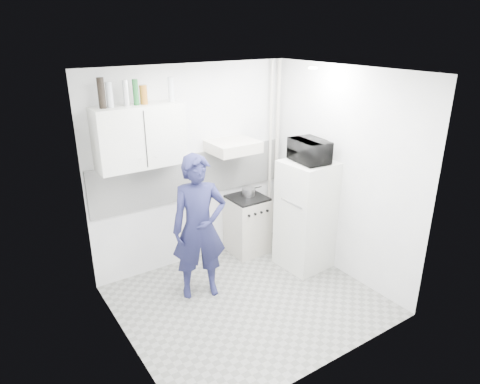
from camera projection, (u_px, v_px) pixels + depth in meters
floor at (248, 300)px, 5.01m from camera, size 2.80×2.80×0.00m
ceiling at (250, 72)px, 4.07m from camera, size 2.80×2.80×0.00m
wall_back at (194, 168)px, 5.51m from camera, size 2.80×0.00×2.80m
wall_left at (120, 230)px, 3.82m from camera, size 0.00×2.60×2.60m
wall_right at (342, 174)px, 5.27m from camera, size 0.00×2.60×2.60m
person at (199, 228)px, 4.86m from camera, size 0.73×0.59×1.72m
stove at (247, 225)px, 6.00m from camera, size 0.50×0.50×0.80m
fridge at (306, 215)px, 5.54m from camera, size 0.63×0.63×1.44m
stove_top at (247, 198)px, 5.85m from camera, size 0.48×0.48×0.03m
saucepan at (248, 192)px, 5.89m from camera, size 0.18×0.18×0.10m
microwave at (310, 151)px, 5.22m from camera, size 0.54×0.39×0.28m
bottle_a at (101, 93)px, 4.42m from camera, size 0.07×0.07×0.32m
bottle_b at (109, 95)px, 4.47m from camera, size 0.07×0.07×0.27m
bottle_c at (126, 93)px, 4.56m from camera, size 0.07×0.07×0.27m
bottle_d at (136, 92)px, 4.62m from camera, size 0.06×0.06×0.28m
canister_a at (144, 95)px, 4.67m from camera, size 0.08×0.08×0.21m
bottle_e at (171, 89)px, 4.83m from camera, size 0.07×0.07×0.27m
upper_cabinet at (140, 136)px, 4.79m from camera, size 1.00×0.35×0.70m
range_hood at (233, 147)px, 5.45m from camera, size 0.60×0.50×0.14m
backsplash at (194, 175)px, 5.54m from camera, size 2.74×0.03×0.60m
pipe_a at (277, 154)px, 6.12m from camera, size 0.05×0.05×2.60m
pipe_b at (270, 155)px, 6.06m from camera, size 0.04×0.04×2.60m
ceiling_spot_fixture at (313, 68)px, 4.76m from camera, size 0.10×0.10×0.02m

